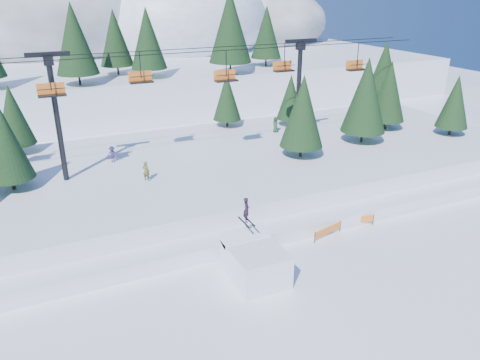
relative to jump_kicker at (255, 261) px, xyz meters
name	(u,v)px	position (x,y,z in m)	size (l,w,h in m)	color
ground	(262,299)	(-0.56, -2.18, -1.20)	(160.00, 160.00, 0.00)	white
mid_shelf	(172,176)	(-0.56, 15.82, 0.05)	(70.00, 22.00, 2.50)	white
berm	(213,232)	(-0.56, 5.82, -0.65)	(70.00, 6.00, 1.10)	white
mountain_ridge	(52,32)	(-5.62, 71.12, 8.45)	(119.00, 60.82, 26.46)	white
jump_kicker	(255,261)	(0.00, 0.00, 0.00)	(3.21, 4.41, 4.99)	white
chairlift	(188,86)	(1.28, 15.87, 8.13)	(46.00, 3.21, 10.28)	black
conifer_stand	(195,111)	(2.02, 16.41, 5.77)	(62.06, 16.78, 9.37)	black
distant_skiers	(120,159)	(-4.95, 16.53, 2.14)	(31.02, 8.53, 1.81)	#2B243B
banner_near	(328,230)	(7.26, 2.43, -0.66)	(2.78, 0.73, 0.90)	black
banner_far	(356,220)	(10.25, 2.93, -0.66)	(2.77, 0.77, 0.90)	black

